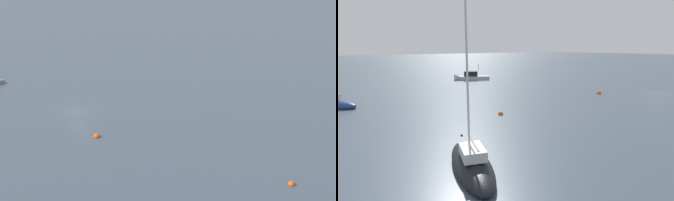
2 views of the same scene
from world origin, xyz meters
TOP-DOWN VIEW (x-y plane):
  - ground_plane at (0.00, 0.00)m, footprint 500.00×500.00m
  - mooring_buoy_near at (4.87, 29.08)m, footprint 0.56×0.56m
  - mooring_buoy_far at (5.62, 8.33)m, footprint 0.69×0.69m

SIDE VIEW (x-z plane):
  - ground_plane at x=0.00m, z-range 0.00..0.00m
  - mooring_buoy_near at x=4.87m, z-range -0.18..0.38m
  - mooring_buoy_far at x=5.62m, z-range -0.22..0.47m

